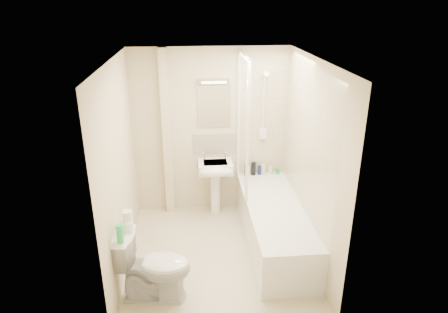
{
  "coord_description": "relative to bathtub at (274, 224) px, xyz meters",
  "views": [
    {
      "loc": [
        -0.3,
        -4.17,
        3.01
      ],
      "look_at": [
        0.1,
        0.2,
        1.25
      ],
      "focal_mm": 32.0,
      "sensor_mm": 36.0,
      "label": 1
    }
  ],
  "objects": [
    {
      "name": "bottle_cream",
      "position": [
        0.02,
        0.96,
        0.34
      ],
      "size": [
        0.06,
        0.06,
        0.16
      ],
      "primitive_type": "cylinder",
      "color": "beige",
      "rests_on": "bathtub"
    },
    {
      "name": "splashback",
      "position": [
        -0.7,
        1.04,
        0.74
      ],
      "size": [
        0.6,
        0.02,
        0.3
      ],
      "primitive_type": "cube",
      "color": "beige",
      "rests_on": "wall_back"
    },
    {
      "name": "floor",
      "position": [
        -0.75,
        -0.2,
        -0.29
      ],
      "size": [
        2.5,
        2.5,
        0.0
      ],
      "primitive_type": "plane",
      "color": "beige",
      "rests_on": "ground"
    },
    {
      "name": "bottle_blue",
      "position": [
        -0.04,
        0.96,
        0.33
      ],
      "size": [
        0.05,
        0.05,
        0.14
      ],
      "primitive_type": "cylinder",
      "color": "navy",
      "rests_on": "bathtub"
    },
    {
      "name": "bottle_black_b",
      "position": [
        -0.13,
        0.96,
        0.36
      ],
      "size": [
        0.07,
        0.07,
        0.2
      ],
      "primitive_type": "cylinder",
      "color": "black",
      "rests_on": "bathtub"
    },
    {
      "name": "pipe_boxing",
      "position": [
        -1.37,
        0.99,
        0.91
      ],
      "size": [
        0.12,
        0.12,
        2.4
      ],
      "primitive_type": "cube",
      "color": "beige",
      "rests_on": "ground"
    },
    {
      "name": "wall_left",
      "position": [
        -1.85,
        -0.2,
        0.91
      ],
      "size": [
        0.02,
        2.5,
        2.4
      ],
      "primitive_type": "cube",
      "color": "beige",
      "rests_on": "ground"
    },
    {
      "name": "wall_right",
      "position": [
        0.35,
        -0.2,
        0.91
      ],
      "size": [
        0.02,
        2.5,
        2.4
      ],
      "primitive_type": "cube",
      "color": "beige",
      "rests_on": "ground"
    },
    {
      "name": "shower_fixture",
      "position": [
        -0.0,
        0.99,
        1.26
      ],
      "size": [
        0.1,
        0.16,
        0.99
      ],
      "color": "white",
      "rests_on": "wall_back"
    },
    {
      "name": "bathtub",
      "position": [
        0.0,
        0.0,
        0.0
      ],
      "size": [
        0.7,
        2.1,
        0.55
      ],
      "color": "white",
      "rests_on": "ground"
    },
    {
      "name": "toilet_roll_lower",
      "position": [
        -1.71,
        -0.8,
        0.55
      ],
      "size": [
        0.12,
        0.12,
        0.11
      ],
      "primitive_type": "cylinder",
      "color": "white",
      "rests_on": "toilet"
    },
    {
      "name": "bottle_green",
      "position": [
        0.23,
        0.96,
        0.31
      ],
      "size": [
        0.06,
        0.06,
        0.1
      ],
      "primitive_type": "cylinder",
      "color": "green",
      "rests_on": "bathtub"
    },
    {
      "name": "mirror",
      "position": [
        -0.7,
        1.04,
        1.29
      ],
      "size": [
        0.46,
        0.01,
        0.6
      ],
      "primitive_type": "cube",
      "color": "white",
      "rests_on": "wall_back"
    },
    {
      "name": "bottle_black_a",
      "position": [
        -0.24,
        0.96,
        0.35
      ],
      "size": [
        0.05,
        0.05,
        0.18
      ],
      "primitive_type": "cylinder",
      "color": "black",
      "rests_on": "bathtub"
    },
    {
      "name": "bottle_white_a",
      "position": [
        -0.21,
        0.96,
        0.33
      ],
      "size": [
        0.06,
        0.06,
        0.14
      ],
      "primitive_type": "cylinder",
      "color": "silver",
      "rests_on": "bathtub"
    },
    {
      "name": "tile_right",
      "position": [
        0.34,
        0.0,
        1.14
      ],
      "size": [
        0.01,
        2.1,
        1.75
      ],
      "primitive_type": "cube",
      "color": "beige",
      "rests_on": "wall_right"
    },
    {
      "name": "bottle_white_b",
      "position": [
        0.12,
        0.96,
        0.32
      ],
      "size": [
        0.06,
        0.06,
        0.12
      ],
      "primitive_type": "cylinder",
      "color": "silver",
      "rests_on": "bathtub"
    },
    {
      "name": "pedestal_sink",
      "position": [
        -0.7,
        0.81,
        0.37
      ],
      "size": [
        0.48,
        0.46,
        0.93
      ],
      "color": "white",
      "rests_on": "ground"
    },
    {
      "name": "shower_screen",
      "position": [
        -0.35,
        0.6,
        1.16
      ],
      "size": [
        0.04,
        0.92,
        1.8
      ],
      "color": "white",
      "rests_on": "bathtub"
    },
    {
      "name": "wall_back",
      "position": [
        -0.75,
        1.05,
        0.91
      ],
      "size": [
        2.2,
        0.02,
        2.4
      ],
      "primitive_type": "cube",
      "color": "beige",
      "rests_on": "ground"
    },
    {
      "name": "ceiling",
      "position": [
        -0.75,
        -0.2,
        2.11
      ],
      "size": [
        2.2,
        2.5,
        0.02
      ],
      "primitive_type": "cube",
      "color": "white",
      "rests_on": "wall_back"
    },
    {
      "name": "strip_light",
      "position": [
        -0.7,
        1.02,
        1.66
      ],
      "size": [
        0.42,
        0.07,
        0.07
      ],
      "primitive_type": "cube",
      "color": "silver",
      "rests_on": "wall_back"
    },
    {
      "name": "green_bottle",
      "position": [
        -1.75,
        -1.0,
        0.59
      ],
      "size": [
        0.07,
        0.07,
        0.19
      ],
      "primitive_type": "cylinder",
      "color": "#2ACB5E",
      "rests_on": "toilet"
    },
    {
      "name": "toilet",
      "position": [
        -1.47,
        -0.88,
        0.1
      ],
      "size": [
        0.64,
        0.89,
        0.79
      ],
      "primitive_type": "imported",
      "rotation": [
        0.0,
        0.0,
        1.44
      ],
      "color": "white",
      "rests_on": "ground"
    },
    {
      "name": "tile_back",
      "position": [
        0.0,
        1.04,
        1.14
      ],
      "size": [
        0.7,
        0.01,
        1.75
      ],
      "primitive_type": "cube",
      "color": "beige",
      "rests_on": "wall_back"
    },
    {
      "name": "toilet_roll_upper",
      "position": [
        -1.7,
        -0.78,
        0.66
      ],
      "size": [
        0.1,
        0.1,
        0.11
      ],
      "primitive_type": "cylinder",
      "color": "white",
      "rests_on": "toilet_roll_lower"
    }
  ]
}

